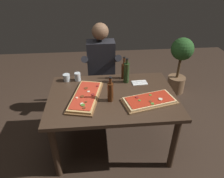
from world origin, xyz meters
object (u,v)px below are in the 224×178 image
(pizza_rectangular_front, at_px, (149,101))
(vinegar_bottle_green, at_px, (126,72))
(dining_table, at_px, (112,102))
(pizza_rectangular_left, at_px, (86,96))
(seated_diner, at_px, (101,66))
(potted_plant_corner, at_px, (180,62))
(wine_bottle_dark, at_px, (110,91))
(diner_chair, at_px, (101,78))
(tumbler_far_side, at_px, (78,77))
(tumbler_near_camera, at_px, (67,78))
(oil_bottle_amber, at_px, (124,71))

(pizza_rectangular_front, xyz_separation_m, vinegar_bottle_green, (-0.18, 0.44, 0.11))
(dining_table, height_order, pizza_rectangular_left, pizza_rectangular_left)
(seated_diner, distance_m, potted_plant_corner, 1.39)
(wine_bottle_dark, relative_size, diner_chair, 0.32)
(wine_bottle_dark, xyz_separation_m, vinegar_bottle_green, (0.22, 0.37, 0.02))
(seated_diner, bearing_deg, pizza_rectangular_left, -104.93)
(tumbler_far_side, bearing_deg, tumbler_near_camera, -179.88)
(vinegar_bottle_green, bearing_deg, oil_bottle_amber, 100.09)
(dining_table, relative_size, oil_bottle_amber, 4.86)
(oil_bottle_amber, xyz_separation_m, diner_chair, (-0.26, 0.48, -0.36))
(dining_table, relative_size, tumbler_far_side, 14.00)
(tumbler_far_side, bearing_deg, pizza_rectangular_left, -75.13)
(dining_table, xyz_separation_m, potted_plant_corner, (1.23, 1.14, -0.08))
(tumbler_far_side, distance_m, seated_diner, 0.48)
(pizza_rectangular_front, height_order, potted_plant_corner, potted_plant_corner)
(tumbler_near_camera, distance_m, diner_chair, 0.72)
(pizza_rectangular_front, height_order, wine_bottle_dark, wine_bottle_dark)
(seated_diner, bearing_deg, vinegar_bottle_green, -58.55)
(dining_table, bearing_deg, oil_bottle_amber, 64.79)
(dining_table, distance_m, potted_plant_corner, 1.68)
(pizza_rectangular_left, bearing_deg, vinegar_bottle_green, 31.87)
(tumbler_far_side, height_order, potted_plant_corner, potted_plant_corner)
(vinegar_bottle_green, relative_size, seated_diner, 0.23)
(dining_table, distance_m, tumbler_near_camera, 0.66)
(oil_bottle_amber, relative_size, potted_plant_corner, 0.29)
(tumbler_far_side, bearing_deg, wine_bottle_dark, -52.03)
(wine_bottle_dark, distance_m, tumbler_far_side, 0.60)
(tumbler_near_camera, height_order, seated_diner, seated_diner)
(seated_diner, xyz_separation_m, potted_plant_corner, (1.32, 0.40, -0.17))
(wine_bottle_dark, relative_size, seated_diner, 0.21)
(pizza_rectangular_left, height_order, diner_chair, diner_chair)
(tumbler_near_camera, bearing_deg, oil_bottle_amber, 0.12)
(dining_table, relative_size, potted_plant_corner, 1.43)
(wine_bottle_dark, bearing_deg, vinegar_bottle_green, 59.26)
(dining_table, height_order, pizza_rectangular_front, pizza_rectangular_front)
(pizza_rectangular_left, bearing_deg, diner_chair, 77.03)
(seated_diner, bearing_deg, oil_bottle_amber, -53.97)
(dining_table, bearing_deg, seated_diner, 96.82)
(tumbler_near_camera, bearing_deg, dining_table, -35.04)
(vinegar_bottle_green, bearing_deg, potted_plant_corner, 39.71)
(pizza_rectangular_left, xyz_separation_m, oil_bottle_amber, (0.47, 0.40, 0.09))
(tumbler_near_camera, relative_size, diner_chair, 0.10)
(oil_bottle_amber, height_order, seated_diner, seated_diner)
(pizza_rectangular_front, bearing_deg, oil_bottle_amber, 110.16)
(dining_table, relative_size, seated_diner, 1.05)
(tumbler_near_camera, bearing_deg, wine_bottle_dark, -43.14)
(tumbler_far_side, relative_size, potted_plant_corner, 0.10)
(pizza_rectangular_front, distance_m, tumbler_far_side, 0.94)
(pizza_rectangular_left, relative_size, tumbler_far_side, 6.74)
(oil_bottle_amber, xyz_separation_m, vinegar_bottle_green, (0.02, -0.10, 0.02))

